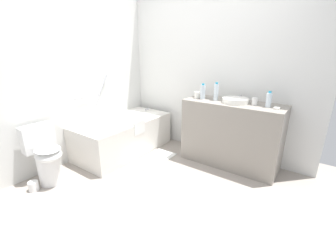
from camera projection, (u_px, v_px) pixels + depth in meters
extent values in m
plane|color=#9E9389|center=(149.00, 189.00, 2.65)|extent=(3.86, 3.86, 0.00)
cube|color=silver|center=(66.00, 77.00, 3.05)|extent=(3.26, 0.10, 2.43)
cube|color=silver|center=(210.00, 74.00, 3.40)|extent=(0.10, 3.18, 2.43)
cube|color=silver|center=(124.00, 135.00, 3.57)|extent=(1.52, 0.76, 0.53)
cube|color=white|center=(123.00, 122.00, 3.50)|extent=(1.25, 0.54, 0.09)
cylinder|color=#AFAFB4|center=(147.00, 109.00, 3.93)|extent=(0.09, 0.03, 0.03)
cylinder|color=#AFAFB4|center=(101.00, 91.00, 3.47)|extent=(0.30, 0.03, 0.48)
cylinder|color=#AFAFB4|center=(83.00, 98.00, 3.23)|extent=(0.25, 0.03, 0.03)
cube|color=white|center=(139.00, 127.00, 3.28)|extent=(0.22, 0.03, 0.20)
cylinder|color=white|center=(50.00, 168.00, 2.72)|extent=(0.26, 0.26, 0.39)
ellipsoid|color=white|center=(48.00, 155.00, 2.63)|extent=(0.31, 0.36, 0.12)
ellipsoid|color=white|center=(47.00, 149.00, 2.61)|extent=(0.29, 0.34, 0.02)
cube|color=white|center=(38.00, 138.00, 2.71)|extent=(0.37, 0.19, 0.32)
cylinder|color=#B7B7BC|center=(35.00, 125.00, 2.66)|extent=(0.03, 0.03, 0.01)
cube|color=gray|center=(231.00, 134.00, 3.12)|extent=(0.52, 1.31, 0.90)
cylinder|color=white|center=(235.00, 100.00, 2.94)|extent=(0.34, 0.34, 0.06)
cylinder|color=silver|center=(241.00, 98.00, 3.10)|extent=(0.02, 0.02, 0.07)
cylinder|color=silver|center=(240.00, 96.00, 3.06)|extent=(0.09, 0.02, 0.02)
cylinder|color=silver|center=(245.00, 99.00, 3.07)|extent=(0.03, 0.03, 0.04)
cylinder|color=silver|center=(236.00, 98.00, 3.14)|extent=(0.03, 0.03, 0.04)
cylinder|color=silver|center=(203.00, 92.00, 3.15)|extent=(0.07, 0.07, 0.20)
cylinder|color=teal|center=(203.00, 84.00, 3.11)|extent=(0.04, 0.04, 0.02)
cylinder|color=silver|center=(269.00, 100.00, 2.71)|extent=(0.06, 0.06, 0.17)
cylinder|color=teal|center=(270.00, 92.00, 2.67)|extent=(0.04, 0.04, 0.02)
cylinder|color=silver|center=(216.00, 92.00, 3.06)|extent=(0.06, 0.06, 0.22)
cylinder|color=teal|center=(217.00, 83.00, 3.02)|extent=(0.04, 0.04, 0.02)
cylinder|color=white|center=(255.00, 101.00, 2.82)|extent=(0.06, 0.06, 0.09)
cylinder|color=white|center=(197.00, 95.00, 3.21)|extent=(0.07, 0.07, 0.10)
cube|color=white|center=(277.00, 108.00, 2.64)|extent=(0.09, 0.06, 0.02)
cube|color=white|center=(154.00, 159.00, 3.35)|extent=(0.68, 0.36, 0.01)
cylinder|color=white|center=(33.00, 186.00, 2.61)|extent=(0.11, 0.11, 0.11)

